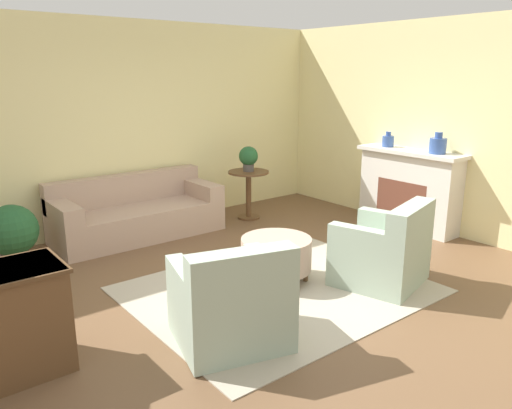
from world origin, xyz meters
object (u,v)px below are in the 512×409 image
armchair_right (385,253)px  potted_plant_on_side_table (248,157)px  armchair_left (232,305)px  side_table (249,186)px  ottoman_table (276,254)px  vase_mantel_far (438,145)px  vase_mantel_near (388,141)px  potted_plant_floor (12,233)px  couch (137,214)px

armchair_right → potted_plant_on_side_table: size_ratio=2.78×
armchair_left → side_table: bearing=50.4°
ottoman_table → armchair_right: bearing=-42.3°
armchair_left → vase_mantel_far: size_ratio=3.64×
vase_mantel_near → vase_mantel_far: 0.78m
side_table → potted_plant_floor: size_ratio=0.99×
side_table → vase_mantel_near: 2.09m
armchair_right → ottoman_table: bearing=137.7°
potted_plant_on_side_table → side_table: bearing=-116.6°
couch → side_table: bearing=-9.4°
couch → armchair_right: (1.30, -3.03, 0.05)m
armchair_left → side_table: armchair_left is taller
vase_mantel_far → couch: bearing=142.4°
side_table → potted_plant_floor: (-3.24, 0.04, -0.08)m
armchair_left → ottoman_table: (1.10, 0.75, -0.04)m
couch → armchair_right: size_ratio=2.15×
ottoman_table → potted_plant_on_side_table: bearing=59.5°
potted_plant_floor → vase_mantel_far: bearing=-24.8°
side_table → potted_plant_floor: bearing=179.3°
armchair_right → vase_mantel_far: (1.81, 0.63, 0.87)m
vase_mantel_near → vase_mantel_far: size_ratio=0.77×
armchair_left → potted_plant_on_side_table: bearing=50.4°
couch → vase_mantel_near: 3.62m
potted_plant_on_side_table → couch: bearing=170.6°
couch → vase_mantel_far: size_ratio=7.82×
armchair_right → vase_mantel_far: size_ratio=3.64×
couch → vase_mantel_near: vase_mantel_near is taller
side_table → ottoman_table: bearing=-120.5°
armchair_right → ottoman_table: size_ratio=1.38×
ottoman_table → couch: bearing=101.8°
vase_mantel_far → potted_plant_on_side_table: bearing=124.3°
couch → ottoman_table: 2.34m
vase_mantel_near → armchair_left: bearing=-159.3°
vase_mantel_near → armchair_right: bearing=-142.1°
vase_mantel_near → potted_plant_floor: vase_mantel_near is taller
vase_mantel_near → side_table: bearing=137.1°
couch → side_table: couch is taller
armchair_left → potted_plant_floor: armchair_left is taller
potted_plant_on_side_table → armchair_right: bearing=-97.5°
couch → potted_plant_on_side_table: potted_plant_on_side_table is taller
side_table → potted_plant_on_side_table: 0.43m
ottoman_table → potted_plant_on_side_table: (1.18, 2.01, 0.63)m
couch → side_table: size_ratio=3.04×
ottoman_table → side_table: (1.18, 2.01, 0.20)m
side_table → armchair_left: bearing=-129.6°
side_table → couch: bearing=170.6°
ottoman_table → vase_mantel_far: 2.79m
armchair_right → vase_mantel_far: vase_mantel_far is taller
armchair_right → potted_plant_on_side_table: bearing=82.5°
armchair_right → side_table: armchair_right is taller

